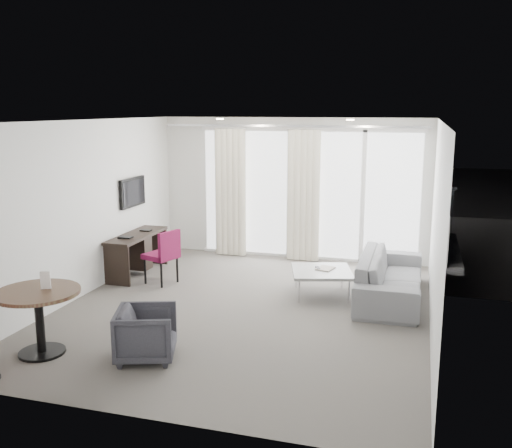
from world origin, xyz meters
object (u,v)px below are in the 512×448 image
(desk_chair, at_px, (161,256))
(coffee_table, at_px, (321,283))
(desk, at_px, (137,254))
(tub_armchair, at_px, (146,334))
(round_table, at_px, (40,322))
(rattan_chair_b, at_px, (384,230))
(rattan_chair_a, at_px, (362,228))
(sofa, at_px, (390,277))

(desk_chair, relative_size, coffee_table, 1.01)
(desk, bearing_deg, tub_armchair, -60.57)
(round_table, bearing_deg, rattan_chair_b, 60.94)
(rattan_chair_a, height_order, rattan_chair_b, rattan_chair_a)
(round_table, relative_size, sofa, 0.42)
(desk_chair, xyz_separation_m, rattan_chair_b, (3.27, 3.29, -0.05))
(tub_armchair, distance_m, rattan_chair_b, 6.32)
(rattan_chair_b, bearing_deg, desk, -152.51)
(desk, height_order, round_table, round_table)
(rattan_chair_b, bearing_deg, tub_armchair, -119.85)
(sofa, bearing_deg, desk_chair, 94.35)
(desk_chair, bearing_deg, rattan_chair_b, 64.33)
(tub_armchair, relative_size, rattan_chair_a, 0.75)
(tub_armchair, bearing_deg, rattan_chair_a, -35.85)
(desk, bearing_deg, rattan_chair_b, 37.07)
(desk_chair, xyz_separation_m, tub_armchair, (1.08, -2.63, -0.14))
(desk, bearing_deg, coffee_table, -4.45)
(desk_chair, xyz_separation_m, round_table, (-0.14, -2.85, -0.06))
(rattan_chair_a, bearing_deg, sofa, -56.45)
(desk, xyz_separation_m, rattan_chair_a, (3.46, 2.80, 0.09))
(desk, height_order, coffee_table, desk)
(round_table, bearing_deg, tub_armchair, 9.95)
(round_table, distance_m, sofa, 4.85)
(tub_armchair, bearing_deg, desk, 10.51)
(desk, relative_size, tub_armchair, 2.25)
(tub_armchair, distance_m, sofa, 3.83)
(round_table, bearing_deg, sofa, 40.02)
(desk_chair, height_order, tub_armchair, desk_chair)
(tub_armchair, bearing_deg, round_table, 81.03)
(round_table, distance_m, tub_armchair, 1.24)
(tub_armchair, height_order, sofa, sofa)
(desk_chair, xyz_separation_m, coffee_table, (2.58, 0.11, -0.24))
(desk, xyz_separation_m, rattan_chair_b, (3.88, 2.93, 0.04))
(desk_chair, relative_size, rattan_chair_b, 1.14)
(rattan_chair_b, bearing_deg, coffee_table, -111.87)
(desk_chair, bearing_deg, coffee_table, 21.65)
(sofa, distance_m, rattan_chair_a, 2.99)
(sofa, distance_m, rattan_chair_b, 3.04)
(sofa, height_order, rattan_chair_a, rattan_chair_a)
(desk_chair, distance_m, round_table, 2.85)
(round_table, distance_m, rattan_chair_b, 7.03)
(sofa, bearing_deg, round_table, 130.02)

